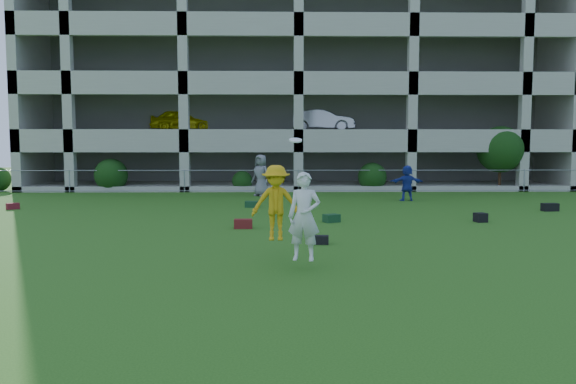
{
  "coord_description": "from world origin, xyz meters",
  "views": [
    {
      "loc": [
        -1.12,
        -10.46,
        2.57
      ],
      "look_at": [
        -0.86,
        3.0,
        1.4
      ],
      "focal_mm": 35.0,
      "sensor_mm": 36.0,
      "label": 1
    }
  ],
  "objects_px": {
    "bystander_c": "(261,175)",
    "parking_garage": "(294,92)",
    "frisbee_contest": "(285,207)",
    "bystander_d": "(407,183)",
    "crate_d": "(480,217)"
  },
  "relations": [
    {
      "from": "bystander_c",
      "to": "parking_garage",
      "type": "xyz_separation_m",
      "value": [
        1.91,
        10.88,
        5.0
      ]
    },
    {
      "from": "frisbee_contest",
      "to": "bystander_d",
      "type": "bearing_deg",
      "value": 66.8
    },
    {
      "from": "crate_d",
      "to": "parking_garage",
      "type": "relative_size",
      "value": 0.01
    },
    {
      "from": "bystander_c",
      "to": "bystander_d",
      "type": "xyz_separation_m",
      "value": [
        6.61,
        -2.37,
        -0.22
      ]
    },
    {
      "from": "bystander_d",
      "to": "frisbee_contest",
      "type": "distance_m",
      "value": 14.34
    },
    {
      "from": "crate_d",
      "to": "frisbee_contest",
      "type": "bearing_deg",
      "value": -135.7
    },
    {
      "from": "crate_d",
      "to": "frisbee_contest",
      "type": "xyz_separation_m",
      "value": [
        -6.49,
        -6.33,
        1.08
      ]
    },
    {
      "from": "frisbee_contest",
      "to": "crate_d",
      "type": "bearing_deg",
      "value": 44.3
    },
    {
      "from": "parking_garage",
      "to": "crate_d",
      "type": "bearing_deg",
      "value": -74.57
    },
    {
      "from": "bystander_c",
      "to": "bystander_d",
      "type": "distance_m",
      "value": 7.02
    },
    {
      "from": "frisbee_contest",
      "to": "bystander_c",
      "type": "bearing_deg",
      "value": 93.54
    },
    {
      "from": "bystander_d",
      "to": "bystander_c",
      "type": "bearing_deg",
      "value": -19.55
    },
    {
      "from": "bystander_c",
      "to": "parking_garage",
      "type": "height_order",
      "value": "parking_garage"
    },
    {
      "from": "bystander_d",
      "to": "crate_d",
      "type": "xyz_separation_m",
      "value": [
        0.84,
        -6.84,
        -0.65
      ]
    },
    {
      "from": "bystander_d",
      "to": "frisbee_contest",
      "type": "xyz_separation_m",
      "value": [
        -5.65,
        -13.18,
        0.44
      ]
    }
  ]
}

